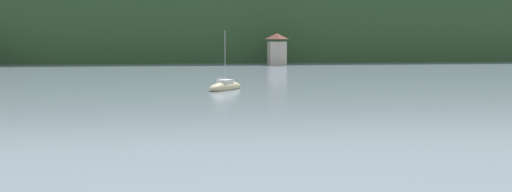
{
  "coord_description": "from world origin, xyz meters",
  "views": [
    {
      "loc": [
        -2.96,
        17.1,
        5.2
      ],
      "look_at": [
        0.0,
        41.66,
        2.48
      ],
      "focal_mm": 38.09,
      "sensor_mm": 36.0,
      "label": 1
    }
  ],
  "objects": [
    {
      "name": "wooded_hillside",
      "position": [
        -13.55,
        166.18,
        5.52
      ],
      "size": [
        352.0,
        76.02,
        29.95
      ],
      "color": "#2D4C28",
      "rests_on": "ground_plane"
    },
    {
      "name": "shore_building_central",
      "position": [
        12.91,
        116.61,
        2.81
      ],
      "size": [
        3.19,
        4.42,
        5.8
      ],
      "color": "#BCB29E",
      "rests_on": "ground_plane"
    },
    {
      "name": "sailboat_far_1",
      "position": [
        0.38,
        70.05,
        0.3
      ],
      "size": [
        4.22,
        4.73,
        6.11
      ],
      "rotation": [
        0.0,
        0.0,
        0.9
      ],
      "color": "#CCBC8E",
      "rests_on": "ground_plane"
    }
  ]
}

